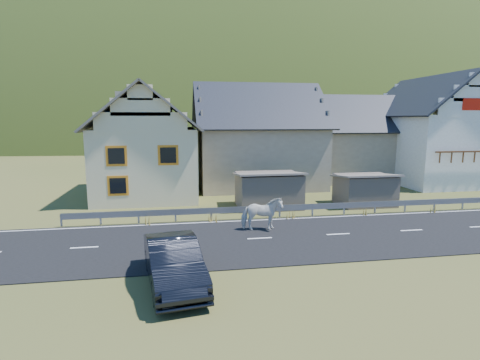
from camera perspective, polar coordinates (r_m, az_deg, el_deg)
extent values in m
plane|color=#3C461C|center=(19.43, 14.73, -8.10)|extent=(160.00, 160.00, 0.00)
cube|color=black|center=(19.42, 14.73, -8.05)|extent=(60.00, 7.00, 0.04)
cube|color=silver|center=(19.42, 14.74, -7.98)|extent=(60.00, 6.60, 0.01)
cube|color=#93969B|center=(22.56, 10.99, -4.01)|extent=(28.00, 0.08, 0.34)
cube|color=#93969B|center=(22.17, -25.58, -5.62)|extent=(0.10, 0.06, 0.70)
cube|color=#93969B|center=(21.69, -20.48, -5.60)|extent=(0.10, 0.06, 0.70)
cube|color=#93969B|center=(21.38, -15.19, -5.54)|extent=(0.10, 0.06, 0.70)
cube|color=#93969B|center=(21.27, -9.80, -5.43)|extent=(0.10, 0.06, 0.70)
cube|color=#93969B|center=(21.34, -4.40, -5.27)|extent=(0.10, 0.06, 0.70)
cube|color=#93969B|center=(21.59, 0.91, -5.07)|extent=(0.10, 0.06, 0.70)
cube|color=#93969B|center=(22.03, 6.05, -4.83)|extent=(0.10, 0.06, 0.70)
cube|color=#93969B|center=(22.63, 10.96, -4.56)|extent=(0.10, 0.06, 0.70)
cube|color=#93969B|center=(23.39, 15.57, -4.29)|extent=(0.10, 0.06, 0.70)
cube|color=#93969B|center=(24.29, 19.87, -4.00)|extent=(0.10, 0.06, 0.70)
cube|color=#93969B|center=(25.32, 23.83, -3.72)|extent=(0.10, 0.06, 0.70)
cube|color=#93969B|center=(26.46, 27.47, -3.44)|extent=(0.10, 0.06, 0.70)
cube|color=#93969B|center=(27.69, 30.79, -3.18)|extent=(0.10, 0.06, 0.70)
cube|color=#675A4D|center=(24.51, 4.35, -1.56)|extent=(4.30, 3.30, 2.40)
cube|color=#675A4D|center=(26.37, 18.47, -1.46)|extent=(3.80, 2.90, 2.20)
cube|color=beige|center=(29.14, -13.77, 2.72)|extent=(7.00, 9.00, 5.00)
cube|color=orange|center=(24.79, -18.32, 3.49)|extent=(1.30, 0.12, 1.30)
cube|color=orange|center=(24.49, -10.89, 3.73)|extent=(1.30, 0.12, 1.30)
cube|color=orange|center=(25.04, -18.09, -0.83)|extent=(1.30, 0.12, 1.30)
cube|color=gray|center=(30.68, -17.65, 10.48)|extent=(0.70, 0.70, 2.40)
cube|color=gray|center=(32.74, 2.56, 3.68)|extent=(10.00, 9.00, 5.00)
cube|color=gray|center=(37.94, 16.89, 3.76)|extent=(9.00, 8.00, 4.60)
cube|color=white|center=(38.44, 27.01, 4.27)|extent=(8.00, 10.00, 6.00)
cube|color=red|center=(34.44, 32.48, 9.70)|extent=(2.60, 0.06, 0.90)
cube|color=brown|center=(34.35, 32.19, 3.70)|extent=(6.80, 0.12, 0.12)
ellipsoid|color=#213C12|center=(198.96, -5.62, 1.87)|extent=(440.00, 280.00, 260.00)
ellipsoid|color=black|center=(135.39, -30.14, 8.21)|extent=(76.00, 50.00, 28.00)
imported|color=silver|center=(19.23, 3.33, -5.16)|extent=(1.04, 2.11, 1.74)
imported|color=black|center=(13.48, -10.10, -12.20)|extent=(2.43, 5.09, 1.61)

